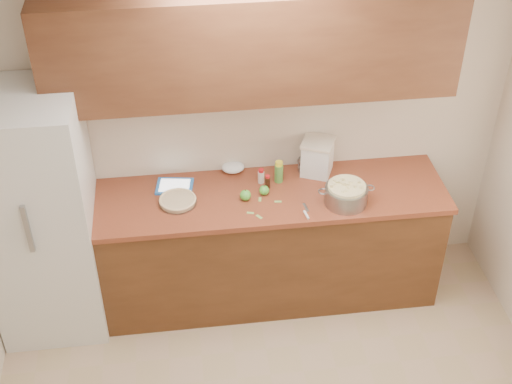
{
  "coord_description": "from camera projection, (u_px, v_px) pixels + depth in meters",
  "views": [
    {
      "loc": [
        -0.49,
        -2.37,
        3.87
      ],
      "look_at": [
        -0.0,
        1.43,
        0.98
      ],
      "focal_mm": 50.0,
      "sensor_mm": 36.0,
      "label": 1
    }
  ],
  "objects": [
    {
      "name": "lemon_bottle",
      "position": [
        279.0,
        172.0,
        4.95
      ],
      "size": [
        0.06,
        0.06,
        0.16
      ],
      "rotation": [
        0.0,
        0.0,
        -0.33
      ],
      "color": "#4C8C38",
      "rests_on": "counter_run"
    },
    {
      "name": "room_shell",
      "position": [
        294.0,
        314.0,
        3.47
      ],
      "size": [
        3.6,
        3.6,
        3.6
      ],
      "color": "tan",
      "rests_on": "ground"
    },
    {
      "name": "paring_knife",
      "position": [
        306.0,
        214.0,
        4.69
      ],
      "size": [
        0.04,
        0.18,
        0.02
      ],
      "rotation": [
        0.0,
        0.0,
        0.15
      ],
      "color": "gray",
      "rests_on": "counter_run"
    },
    {
      "name": "flour_canister",
      "position": [
        317.0,
        157.0,
        5.0
      ],
      "size": [
        0.28,
        0.28,
        0.26
      ],
      "rotation": [
        0.0,
        0.0,
        -0.41
      ],
      "color": "white",
      "rests_on": "counter_run"
    },
    {
      "name": "cinnamon_shaker",
      "position": [
        261.0,
        176.0,
        4.95
      ],
      "size": [
        0.04,
        0.04,
        0.11
      ],
      "rotation": [
        0.0,
        0.0,
        -0.15
      ],
      "color": "beige",
      "rests_on": "counter_run"
    },
    {
      "name": "apple_left",
      "position": [
        245.0,
        195.0,
        4.8
      ],
      "size": [
        0.08,
        0.08,
        0.09
      ],
      "color": "green",
      "rests_on": "counter_run"
    },
    {
      "name": "tablet",
      "position": [
        175.0,
        186.0,
        4.93
      ],
      "size": [
        0.28,
        0.23,
        0.02
      ],
      "rotation": [
        0.0,
        0.0,
        -0.15
      ],
      "color": "blue",
      "rests_on": "counter_run"
    },
    {
      "name": "paper_towel",
      "position": [
        233.0,
        167.0,
        5.07
      ],
      "size": [
        0.19,
        0.16,
        0.07
      ],
      "primitive_type": "ellipsoid",
      "rotation": [
        0.0,
        0.0,
        -0.2
      ],
      "color": "white",
      "rests_on": "counter_run"
    },
    {
      "name": "counter_run",
      "position": [
        256.0,
        245.0,
        5.15
      ],
      "size": [
        2.64,
        0.68,
        0.92
      ],
      "color": "#593119",
      "rests_on": "ground"
    },
    {
      "name": "peel_b",
      "position": [
        250.0,
        213.0,
        4.71
      ],
      "size": [
        0.05,
        0.03,
        0.0
      ],
      "primitive_type": "cube",
      "rotation": [
        0.0,
        0.0,
        -0.27
      ],
      "color": "#83AE54",
      "rests_on": "counter_run"
    },
    {
      "name": "vanilla_bottle",
      "position": [
        268.0,
        182.0,
        4.9
      ],
      "size": [
        0.04,
        0.04,
        0.1
      ],
      "rotation": [
        0.0,
        0.0,
        0.13
      ],
      "color": "black",
      "rests_on": "counter_run"
    },
    {
      "name": "peel_a",
      "position": [
        260.0,
        199.0,
        4.82
      ],
      "size": [
        0.03,
        0.05,
        0.0
      ],
      "primitive_type": "cube",
      "rotation": [
        0.0,
        0.0,
        1.38
      ],
      "color": "#83AE54",
      "rests_on": "counter_run"
    },
    {
      "name": "peel_c",
      "position": [
        259.0,
        217.0,
        4.67
      ],
      "size": [
        0.04,
        0.05,
        0.0
      ],
      "primitive_type": "cube",
      "rotation": [
        0.0,
        0.0,
        2.2
      ],
      "color": "#83AE54",
      "rests_on": "counter_run"
    },
    {
      "name": "mixing_bowl",
      "position": [
        312.0,
        165.0,
        5.08
      ],
      "size": [
        0.21,
        0.21,
        0.08
      ],
      "rotation": [
        0.0,
        0.0,
        -0.19
      ],
      "color": "silver",
      "rests_on": "counter_run"
    },
    {
      "name": "pie",
      "position": [
        178.0,
        201.0,
        4.78
      ],
      "size": [
        0.26,
        0.26,
        0.04
      ],
      "rotation": [
        0.0,
        0.0,
        0.42
      ],
      "color": "silver",
      "rests_on": "counter_run"
    },
    {
      "name": "peel_d",
      "position": [
        278.0,
        202.0,
        4.8
      ],
      "size": [
        0.05,
        0.02,
        0.0
      ],
      "primitive_type": "cube",
      "rotation": [
        0.0,
        0.0,
        -0.12
      ],
      "color": "#83AE54",
      "rests_on": "counter_run"
    },
    {
      "name": "fridge",
      "position": [
        40.0,
        217.0,
        4.71
      ],
      "size": [
        0.7,
        0.7,
        1.8
      ],
      "primitive_type": "cube",
      "color": "silver",
      "rests_on": "ground"
    },
    {
      "name": "colander",
      "position": [
        346.0,
        194.0,
        4.76
      ],
      "size": [
        0.39,
        0.29,
        0.14
      ],
      "rotation": [
        0.0,
        0.0,
        -0.16
      ],
      "color": "gray",
      "rests_on": "counter_run"
    },
    {
      "name": "upper_cabinets",
      "position": [
        252.0,
        46.0,
        4.37
      ],
      "size": [
        2.6,
        0.34,
        0.7
      ],
      "primitive_type": "cube",
      "color": "#58311B",
      "rests_on": "room_shell"
    },
    {
      "name": "apple_center",
      "position": [
        264.0,
        190.0,
        4.85
      ],
      "size": [
        0.07,
        0.07,
        0.08
      ],
      "color": "green",
      "rests_on": "counter_run"
    }
  ]
}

